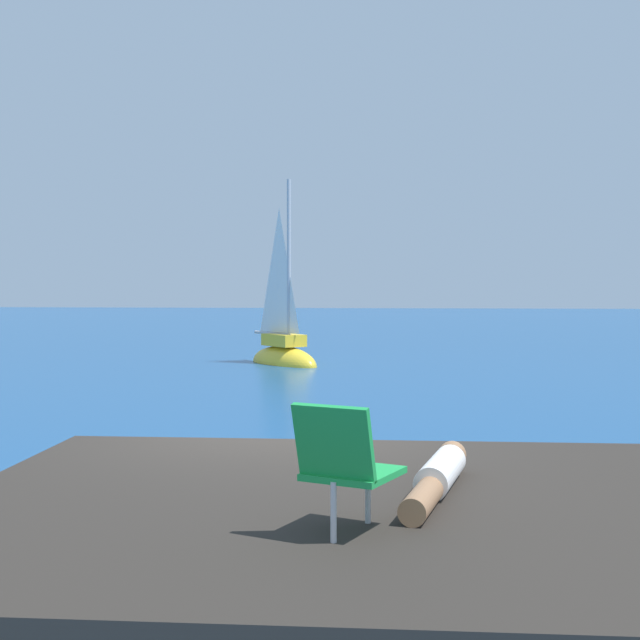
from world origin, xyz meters
name	(u,v)px	position (x,y,z in m)	size (l,w,h in m)	color
ground_plane	(282,522)	(0.00, 0.00, 0.00)	(160.00, 160.00, 0.00)	navy
shore_ledge	(400,567)	(1.21, -2.79, 0.47)	(6.28, 4.61, 0.94)	#2D2823
boulder_seaward	(367,547)	(0.90, -0.77, 0.00)	(1.27, 1.02, 0.70)	#302C26
boulder_inland	(501,547)	(2.13, -0.66, 0.00)	(1.41, 1.13, 0.78)	#2A2A20
sailboat_near	(283,353)	(-2.43, 17.63, 0.33)	(2.89, 3.16, 6.09)	yellow
person_sunbather	(438,476)	(1.48, -2.55, 1.06)	(0.53, 1.75, 0.25)	white
beach_chair	(345,462)	(0.89, -3.71, 1.38)	(0.67, 0.73, 0.80)	green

